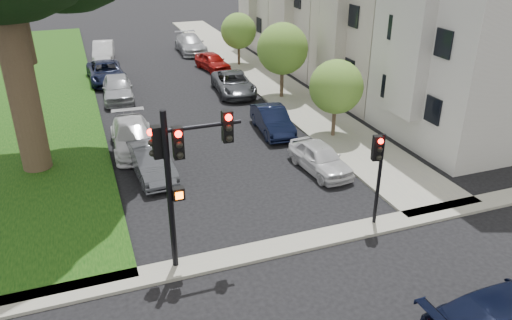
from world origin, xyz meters
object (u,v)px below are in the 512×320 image
object	(u,v)px
car_parked_1	(272,120)
car_parked_4	(191,44)
small_tree_c	(238,31)
traffic_signal_secondary	(378,164)
car_parked_9	(104,51)
car_parked_5	(152,162)
car_parked_7	(118,88)
small_tree_a	(336,87)
car_parked_0	(320,158)
car_parked_3	(212,61)
car_parked_8	(106,72)
traffic_signal_main	(181,162)
car_parked_6	(133,136)
car_parked_2	(233,83)
small_tree_b	(283,49)

from	to	relation	value
car_parked_1	car_parked_4	bearing A→B (deg)	94.21
small_tree_c	traffic_signal_secondary	xyz separation A→B (m)	(-2.70, -23.63, -0.18)
car_parked_9	car_parked_5	bearing A→B (deg)	-82.66
car_parked_7	small_tree_a	bearing A→B (deg)	-42.56
small_tree_c	car_parked_4	distance (m)	6.53
car_parked_0	car_parked_3	distance (m)	18.38
car_parked_3	car_parked_8	bearing A→B (deg)	173.58
traffic_signal_main	car_parked_8	xyz separation A→B (m)	(-0.61, 22.52, -3.01)
traffic_signal_secondary	car_parked_6	bearing A→B (deg)	126.10
car_parked_5	car_parked_0	bearing A→B (deg)	-19.98
car_parked_5	car_parked_6	distance (m)	3.22
car_parked_0	car_parked_5	xyz separation A→B (m)	(-7.16, 2.09, 0.03)
car_parked_2	car_parked_3	size ratio (longest dim) A/B	1.27
traffic_signal_main	car_parked_6	xyz separation A→B (m)	(-0.42, 9.97, -3.01)
car_parked_4	car_parked_5	bearing A→B (deg)	-105.77
car_parked_1	car_parked_2	xyz separation A→B (m)	(0.15, 7.22, 0.01)
small_tree_c	car_parked_6	xyz separation A→B (m)	(-10.00, -13.61, -2.00)
car_parked_0	car_parked_5	distance (m)	7.46
small_tree_a	car_parked_7	bearing A→B (deg)	134.08
car_parked_2	car_parked_7	bearing A→B (deg)	175.50
car_parked_5	car_parked_9	xyz separation A→B (m)	(-0.20, 22.44, 0.05)
car_parked_9	traffic_signal_main	bearing A→B (deg)	-82.72
car_parked_2	car_parked_6	world-z (taller)	car_parked_6
car_parked_8	car_parked_9	bearing A→B (deg)	84.83
traffic_signal_main	small_tree_b	bearing A→B (deg)	57.33
traffic_signal_secondary	car_parked_9	bearing A→B (deg)	103.65
car_parked_4	car_parked_8	xyz separation A→B (m)	(-7.67, -6.77, -0.05)
small_tree_c	traffic_signal_main	world-z (taller)	traffic_signal_main
car_parked_6	car_parked_4	bearing A→B (deg)	71.25
car_parked_6	car_parked_7	size ratio (longest dim) A/B	1.07
car_parked_4	car_parked_1	bearing A→B (deg)	-88.89
car_parked_2	car_parked_5	bearing A→B (deg)	-119.59
car_parked_2	car_parked_6	distance (m)	10.18
traffic_signal_main	car_parked_8	bearing A→B (deg)	91.54
car_parked_3	car_parked_6	distance (m)	15.19
small_tree_b	car_parked_4	distance (m)	14.77
car_parked_8	car_parked_7	bearing A→B (deg)	-87.44
car_parked_2	traffic_signal_main	bearing A→B (deg)	-107.38
traffic_signal_main	car_parked_2	xyz separation A→B (m)	(7.00, 16.94, -3.03)
car_parked_2	car_parked_4	xyz separation A→B (m)	(0.06, 12.35, 0.07)
car_parked_8	car_parked_9	size ratio (longest dim) A/B	1.14
small_tree_a	car_parked_5	world-z (taller)	small_tree_a
traffic_signal_main	car_parked_4	bearing A→B (deg)	76.44
car_parked_4	car_parked_7	distance (m)	13.32
car_parked_0	car_parked_7	xyz separation A→B (m)	(-7.40, 13.48, 0.13)
car_parked_1	small_tree_c	bearing A→B (deg)	83.71
small_tree_a	car_parked_2	xyz separation A→B (m)	(-2.58, 8.94, -2.04)
small_tree_a	car_parked_3	size ratio (longest dim) A/B	1.05
traffic_signal_secondary	car_parked_7	xyz separation A→B (m)	(-7.14, 18.20, -1.75)
small_tree_b	car_parked_9	bearing A→B (deg)	124.48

